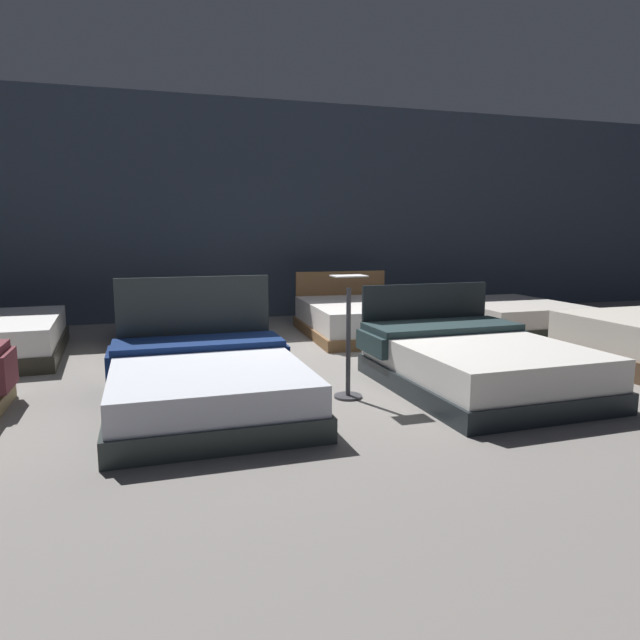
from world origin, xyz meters
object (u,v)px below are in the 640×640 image
bed_1 (206,382)px  bed_7 (508,315)px  price_sign (348,351)px  bed_5 (186,326)px  bed_6 (361,319)px  bed_2 (475,363)px

bed_1 → bed_7: bearing=28.6°
bed_1 → price_sign: bearing=-2.9°
bed_1 → bed_5: (0.01, 2.64, 0.03)m
bed_1 → bed_6: size_ratio=0.93×
bed_6 → bed_7: 2.28m
price_sign → bed_1: bearing=177.6°
bed_5 → price_sign: price_sign is taller
bed_6 → bed_7: bearing=-0.3°
bed_1 → price_sign: (1.19, -0.05, 0.19)m
bed_1 → bed_7: 5.31m
bed_1 → bed_2: bearing=-2.9°
bed_1 → bed_7: size_ratio=1.03×
bed_7 → bed_6: bearing=176.5°
bed_2 → bed_6: size_ratio=0.97×
bed_1 → bed_6: bearing=48.4°
bed_1 → bed_6: (2.36, 2.71, 0.01)m
bed_1 → bed_6: bed_1 is taller
bed_5 → bed_7: 4.63m
bed_2 → price_sign: price_sign is taller
bed_6 → price_sign: size_ratio=2.02×
bed_7 → bed_1: bearing=-151.3°
bed_7 → bed_5: bearing=178.8°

